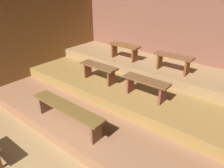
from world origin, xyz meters
The scene contains 11 objects.
ground centered at (0.00, 2.74, -0.04)m, with size 6.51×6.29×0.08m, color olive.
wall_back centered at (0.00, 5.52, 1.23)m, with size 6.51×0.06×2.45m, color brown.
wall_left centered at (-2.88, 2.74, 1.23)m, with size 0.06×6.29×2.45m, color brown.
platform_lower centered at (0.00, 3.50, 0.13)m, with size 5.71×3.97×0.25m, color #8F5F42.
platform_middle centered at (0.00, 4.12, 0.38)m, with size 5.71×2.74×0.25m, color olive.
platform_upper centered at (0.00, 4.80, 0.63)m, with size 5.71×1.37×0.25m, color #957249.
bench_lower_center centered at (-0.14, 1.88, 0.60)m, with size 1.74×0.30×0.43m.
bench_middle_left centered at (-0.68, 3.38, 0.83)m, with size 1.03×0.30×0.43m.
bench_middle_right centered at (0.68, 3.38, 0.83)m, with size 1.03×0.30×0.43m.
bench_upper_left centered at (-0.74, 4.54, 1.08)m, with size 0.95×0.30×0.43m.
bench_upper_right centered at (0.74, 4.54, 1.08)m, with size 0.95×0.30×0.43m.
Camera 1 is at (2.65, -0.22, 2.81)m, focal length 33.86 mm.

